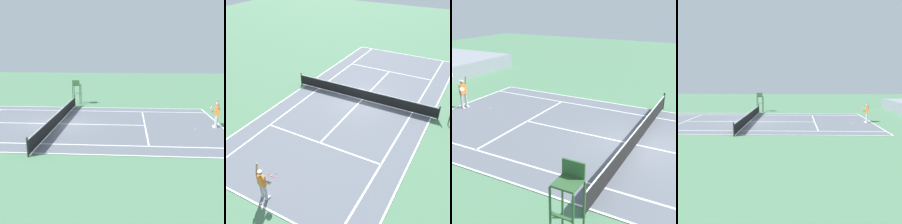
# 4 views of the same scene
# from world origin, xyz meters

# --- Properties ---
(ground_plane) EXTENTS (80.00, 80.00, 0.00)m
(ground_plane) POSITION_xyz_m (0.00, 0.00, 0.00)
(ground_plane) COLOR #4C7A56
(court) EXTENTS (11.08, 23.88, 0.03)m
(court) POSITION_xyz_m (0.00, 0.00, 0.01)
(court) COLOR slate
(court) RESTS_ON ground
(net) EXTENTS (11.98, 0.10, 1.07)m
(net) POSITION_xyz_m (0.00, 0.00, 0.52)
(net) COLOR black
(net) RESTS_ON ground
(tennis_player) EXTENTS (0.82, 0.62, 2.08)m
(tennis_player) POSITION_xyz_m (0.08, 11.39, 0.99)
(tennis_player) COLOR #9E9EA3
(tennis_player) RESTS_ON ground
(tennis_ball) EXTENTS (0.07, 0.07, 0.07)m
(tennis_ball) POSITION_xyz_m (0.69, 9.83, 0.03)
(tennis_ball) COLOR #D1E533
(tennis_ball) RESTS_ON ground
(umpire_chair) EXTENTS (0.77, 0.77, 2.44)m
(umpire_chair) POSITION_xyz_m (-7.00, 0.00, 1.56)
(umpire_chair) COLOR #2D562D
(umpire_chair) RESTS_ON ground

